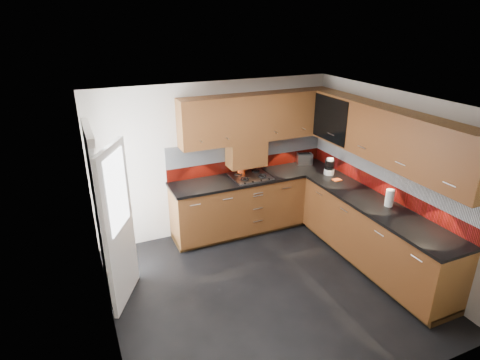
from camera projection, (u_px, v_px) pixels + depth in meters
name	position (u px, v px, depth m)	size (l,w,h in m)	color
room	(270.00, 182.00, 4.64)	(4.00, 3.80, 2.64)	black
base_cabinets	(308.00, 219.00, 6.05)	(2.70, 3.20, 0.95)	#5B2C14
countertop	(310.00, 190.00, 5.84)	(2.72, 3.22, 0.04)	black
backsplash	(316.00, 165.00, 6.01)	(2.70, 3.20, 0.54)	#661009
upper_cabinets	(322.00, 126.00, 5.62)	(2.50, 3.20, 0.72)	#5B2C14
extractor_hood	(246.00, 153.00, 6.27)	(0.60, 0.33, 0.40)	#5B2C14
glass_cabinet	(338.00, 117.00, 6.03)	(0.32, 0.80, 0.66)	black
back_door	(107.00, 219.00, 4.78)	(0.42, 1.19, 2.04)	white
gas_hob	(251.00, 176.00, 6.25)	(0.59, 0.52, 0.05)	silver
utensil_pot	(241.00, 169.00, 6.34)	(0.12, 0.12, 0.43)	#EA4816
toaster	(304.00, 159.00, 6.79)	(0.29, 0.23, 0.19)	silver
food_processor	(329.00, 167.00, 6.33)	(0.16, 0.16, 0.27)	white
paper_towel	(390.00, 198.00, 5.28)	(0.11, 0.11, 0.23)	white
orange_cloth	(337.00, 180.00, 6.14)	(0.13, 0.11, 0.01)	#D54B17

